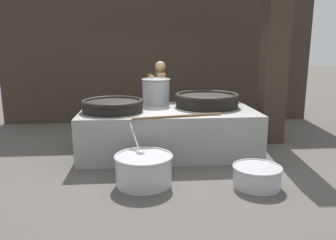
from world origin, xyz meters
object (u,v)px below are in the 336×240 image
Objects in this scene: giant_wok_near at (113,105)px; cook at (160,96)px; giant_wok_far at (207,100)px; stock_pot at (156,91)px; prep_bowl_vegetables at (144,168)px; prep_bowl_meat at (257,175)px.

cook is (0.91, 1.24, -0.04)m from giant_wok_near.
giant_wok_near is 0.89× the size of giant_wok_far.
prep_bowl_vegetables is at bearing -97.90° from stock_pot.
giant_wok_far reaches higher than prep_bowl_meat.
cook is 2.39× the size of prep_bowl_meat.
stock_pot is 0.61m from cook.
giant_wok_far is at bearing 129.32° from cook.
cook reaches higher than giant_wok_far.
giant_wok_far is at bearing 10.55° from giant_wok_near.
cook reaches higher than prep_bowl_meat.
cook is at bearing 78.88° from stock_pot.
prep_bowl_meat is at bearing 109.42° from cook.
giant_wok_far reaches higher than giant_wok_near.
giant_wok_far is at bearing -19.88° from stock_pot.
prep_bowl_vegetables is (-0.39, -2.60, -0.65)m from cook.
giant_wok_far reaches higher than prep_bowl_vegetables.
prep_bowl_meat is (1.19, -2.82, -0.73)m from cook.
prep_bowl_vegetables is at bearing 77.93° from cook.
cook is at bearing 53.58° from giant_wok_near.
stock_pot is at bearing 39.96° from giant_wok_near.
stock_pot reaches higher than giant_wok_far.
prep_bowl_meat is (0.35, -1.91, -0.79)m from giant_wok_far.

